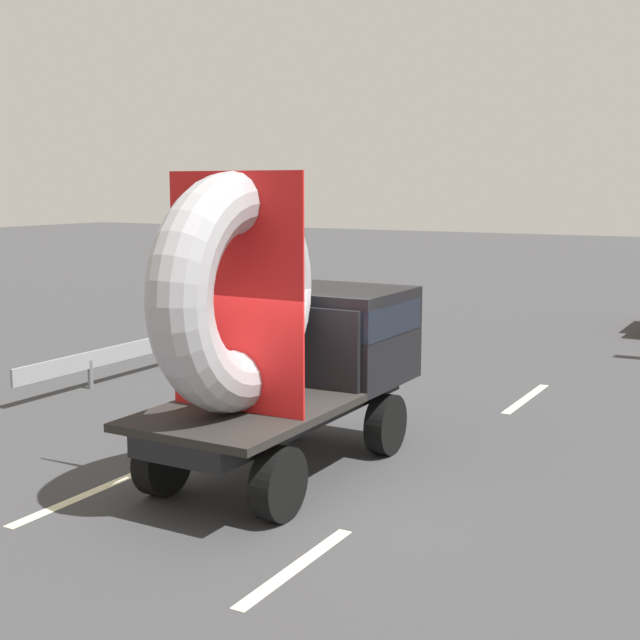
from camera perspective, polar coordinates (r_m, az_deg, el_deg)
The scene contains 7 objects.
ground_plane at distance 11.20m, azimuth -2.38°, elevation -11.10°, with size 120.00×120.00×0.00m, color #38383A.
flatbed_truck at distance 11.51m, azimuth -2.20°, elevation -0.84°, with size 2.02×4.82×3.99m.
guardrail at distance 21.30m, azimuth -4.33°, elevation -0.09°, with size 0.10×14.89×0.71m.
lane_dash_left_near at distance 11.51m, azimuth -14.59°, elevation -10.80°, with size 2.72×0.16×0.01m, color beige.
lane_dash_left_far at distance 17.82m, azimuth 3.37°, elevation -3.56°, with size 2.72×0.16×0.01m, color beige.
lane_dash_right_near at distance 9.13m, azimuth -1.53°, elevation -15.84°, with size 2.12×0.16×0.01m, color beige.
lane_dash_right_far at distance 16.22m, azimuth 13.36°, elevation -5.02°, with size 2.45×0.16×0.01m, color beige.
Camera 1 is at (5.58, -8.94, 3.81)m, focal length 48.81 mm.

